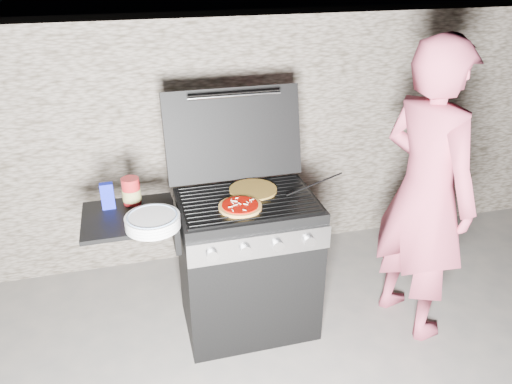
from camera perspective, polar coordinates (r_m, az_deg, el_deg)
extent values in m
plane|color=#595755|center=(3.39, -0.84, -14.58)|extent=(50.00, 50.00, 0.00)
cube|color=gray|center=(3.82, -4.81, 6.12)|extent=(8.00, 0.35, 1.80)
cylinder|color=gold|center=(2.96, -0.34, 0.25)|extent=(0.36, 0.36, 0.02)
cylinder|color=#A31B1D|center=(2.90, -14.08, 0.12)|extent=(0.12, 0.12, 0.16)
cube|color=#101BA9|center=(2.88, -16.61, -0.44)|extent=(0.07, 0.04, 0.15)
cylinder|color=silver|center=(2.65, -11.72, -3.33)|extent=(0.33, 0.33, 0.07)
imported|color=#B84860|center=(3.08, 18.77, -0.17)|extent=(0.59, 0.76, 1.84)
cylinder|color=black|center=(2.97, 6.70, 0.79)|extent=(0.38, 0.08, 0.08)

